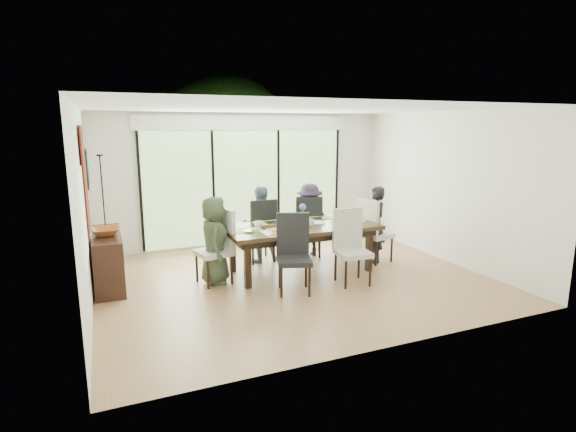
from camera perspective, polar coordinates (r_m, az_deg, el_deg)
name	(u,v)px	position (r m, az deg, el deg)	size (l,w,h in m)	color
floor	(294,279)	(7.35, 0.76, -8.06)	(6.00, 5.00, 0.01)	brown
ceiling	(294,108)	(6.93, 0.82, 13.56)	(6.00, 5.00, 0.01)	white
wall_back	(246,179)	(9.35, -5.35, 4.64)	(6.00, 0.02, 2.70)	silver
wall_front	(388,231)	(4.86, 12.64, -1.92)	(6.00, 0.02, 2.70)	white
wall_left	(83,211)	(6.46, -24.55, 0.60)	(0.02, 5.00, 2.70)	silver
wall_right	(446,187)	(8.65, 19.45, 3.49)	(0.02, 5.00, 2.70)	silver
glass_doors	(247,187)	(9.33, -5.26, 3.70)	(4.20, 0.02, 2.30)	#598C3F
blinds_header	(246,123)	(9.24, -5.39, 11.71)	(4.40, 0.06, 0.28)	white
mullion_a	(141,193)	(8.93, -18.22, 2.83)	(0.05, 0.04, 2.30)	black
mullion_b	(214,189)	(9.14, -9.44, 3.43)	(0.05, 0.04, 2.30)	black
mullion_c	(278,185)	(9.55, -1.23, 3.93)	(0.05, 0.04, 2.30)	black
mullion_d	(336,182)	(10.14, 6.18, 4.30)	(0.05, 0.04, 2.30)	black
side_window	(83,216)	(5.25, -24.59, -0.02)	(0.02, 0.90, 1.00)	#8CAD7F
deck	(236,236)	(10.44, -6.67, -2.48)	(6.00, 1.80, 0.10)	brown
rail_top	(226,204)	(11.07, -7.89, 1.46)	(6.00, 0.08, 0.06)	#513C23
foliage_left	(143,167)	(11.64, -17.94, 5.92)	(3.20, 3.20, 3.20)	#14380F
foliage_mid	(224,149)	(12.58, -8.16, 8.37)	(4.00, 4.00, 4.00)	#14380F
foliage_right	(295,169)	(12.45, 0.94, 5.96)	(2.80, 2.80, 2.80)	#14380F
foliage_far	(183,155)	(13.06, -13.20, 7.51)	(3.60, 3.60, 3.60)	#14380F
table_top	(301,227)	(7.54, 1.66, -1.43)	(2.57, 1.18, 0.06)	black
table_apron	(301,233)	(7.56, 1.66, -2.14)	(2.35, 0.96, 0.11)	black
table_leg_fl	(248,265)	(6.88, -5.14, -6.19)	(0.10, 0.10, 0.74)	black
table_leg_fr	(369,250)	(7.78, 10.26, -4.26)	(0.10, 0.10, 0.74)	black
table_leg_bl	(232,250)	(7.68, -7.08, -4.37)	(0.10, 0.10, 0.74)	black
table_leg_br	(344,238)	(8.48, 7.12, -2.83)	(0.10, 0.10, 0.74)	black
chair_left_end	(213,247)	(7.12, -9.45, -3.87)	(0.49, 0.49, 1.18)	silver
chair_right_end	(376,230)	(8.30, 11.15, -1.74)	(0.49, 0.49, 1.18)	beige
chair_far_left	(259,229)	(8.19, -3.67, -1.71)	(0.49, 0.49, 1.18)	black
chair_far_right	(309,225)	(8.56, 2.67, -1.13)	(0.49, 0.49, 1.18)	black
chair_near_left	(294,254)	(6.62, 0.80, -4.88)	(0.49, 0.49, 1.18)	black
chair_near_right	(353,247)	(7.06, 8.28, -3.95)	(0.49, 0.49, 1.18)	beige
person_left_end	(214,240)	(7.10, -9.32, -3.06)	(0.64, 0.40, 1.38)	#38452E
person_right_end	(376,224)	(8.26, 11.06, -1.06)	(0.64, 0.40, 1.38)	black
person_far_left	(260,224)	(8.15, -3.63, -1.04)	(0.64, 0.40, 1.38)	slate
person_far_right	(309,220)	(8.52, 2.74, -0.49)	(0.64, 0.40, 1.38)	#251D2C
placemat_left	(247,230)	(7.20, -5.25, -1.79)	(0.47, 0.34, 0.01)	#9ABA42
placemat_right	(350,221)	(7.96, 7.91, -0.58)	(0.47, 0.34, 0.01)	#9DB841
placemat_far_l	(268,223)	(7.73, -2.60, -0.85)	(0.47, 0.34, 0.01)	#9BB641
placemat_far_r	(320,218)	(8.12, 4.04, -0.27)	(0.47, 0.34, 0.01)	#89A93C
placemat_paper	(277,232)	(7.05, -1.41, -2.03)	(0.47, 0.34, 0.01)	white
tablet_far_l	(274,222)	(7.71, -1.78, -0.79)	(0.28, 0.19, 0.01)	black
tablet_far_r	(318,218)	(8.05, 3.89, -0.30)	(0.26, 0.18, 0.01)	black
papers	(339,222)	(7.80, 6.51, -0.81)	(0.32, 0.24, 0.00)	white
platter_base	(277,231)	(7.05, -1.41, -1.90)	(0.28, 0.28, 0.03)	white
platter_snacks	(277,230)	(7.05, -1.41, -1.75)	(0.21, 0.21, 0.01)	#CF6718
vase	(303,221)	(7.58, 1.85, -0.61)	(0.09, 0.09, 0.13)	silver
hyacinth_stems	(303,213)	(7.56, 1.86, 0.35)	(0.04, 0.04, 0.17)	#337226
hyacinth_blooms	(303,207)	(7.54, 1.87, 1.14)	(0.12, 0.12, 0.12)	#6254D3
laptop	(255,230)	(7.14, -4.24, -1.81)	(0.35, 0.23, 0.03)	silver
cup_a	(259,224)	(7.41, -3.76, -1.02)	(0.13, 0.13, 0.10)	white
cup_b	(312,223)	(7.49, 3.02, -0.88)	(0.11, 0.11, 0.10)	white
cup_c	(340,217)	(7.96, 6.62, -0.19)	(0.13, 0.13, 0.10)	white
book	(313,223)	(7.68, 3.21, -0.88)	(0.18, 0.24, 0.02)	white
sideboard	(108,260)	(7.50, -21.88, -5.15)	(0.41, 1.47, 0.83)	black
bowl	(106,232)	(7.29, -22.13, -1.84)	(0.44, 0.44, 0.11)	brown
candlestick_base	(106,228)	(7.74, -22.16, -1.37)	(0.09, 0.09, 0.04)	black
candlestick_shaft	(103,192)	(7.64, -22.49, 2.87)	(0.02, 0.02, 1.15)	black
candlestick_pan	(100,155)	(7.58, -22.82, 7.13)	(0.09, 0.09, 0.03)	black
candle	(99,152)	(7.58, -22.85, 7.55)	(0.03, 0.03, 0.09)	silver
tapestry	(85,181)	(6.80, -24.37, 4.11)	(0.02, 1.00, 1.50)	maroon
art_frame	(87,169)	(8.09, -24.19, 5.49)	(0.03, 0.55, 0.65)	black
art_canvas	(88,169)	(8.09, -24.05, 5.50)	(0.01, 0.45, 0.55)	#194351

